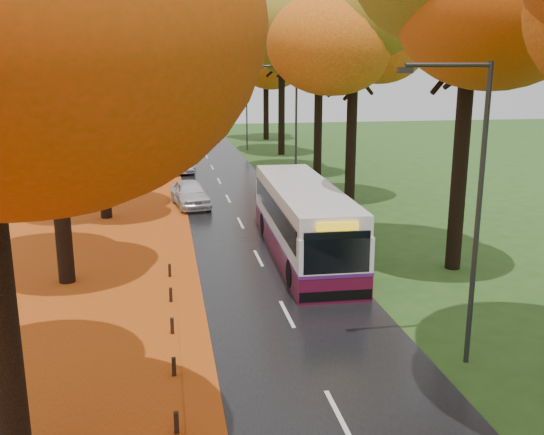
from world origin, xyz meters
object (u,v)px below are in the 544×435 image
object	(u,v)px
car_dark	(182,159)
car_silver	(183,164)
streetlamp_mid	(292,120)
streetlamp_near	(471,194)
streetlamp_far	(244,101)
bus	(303,219)
car_white	(190,193)

from	to	relation	value
car_dark	car_silver	bearing A→B (deg)	-96.79
car_silver	car_dark	bearing A→B (deg)	85.48
streetlamp_mid	car_silver	size ratio (longest dim) A/B	1.98
streetlamp_near	streetlamp_mid	bearing A→B (deg)	90.00
streetlamp_far	bus	distance (m)	33.99
bus	car_silver	xyz separation A→B (m)	(-4.30, 21.89, -0.91)
streetlamp_near	bus	distance (m)	10.86
car_white	car_silver	xyz separation A→B (m)	(0.00, 11.76, -0.09)
streetlamp_near	car_dark	bearing A→B (deg)	100.16
car_white	car_silver	size ratio (longest dim) A/B	1.09
streetlamp_mid	bus	world-z (taller)	streetlamp_mid
streetlamp_near	streetlamp_far	world-z (taller)	same
bus	car_dark	world-z (taller)	bus
car_silver	car_white	bearing A→B (deg)	-94.52
streetlamp_far	car_silver	size ratio (longest dim) A/B	1.98
bus	streetlamp_mid	bearing A→B (deg)	81.88
streetlamp_near	car_white	distance (m)	21.65
car_white	car_dark	xyz separation A→B (m)	(0.00, 14.79, -0.16)
car_white	car_dark	size ratio (longest dim) A/B	1.08
car_white	car_dark	bearing A→B (deg)	81.20
car_silver	streetlamp_near	bearing A→B (deg)	-83.42
car_white	car_silver	distance (m)	11.76
streetlamp_mid	bus	bearing A→B (deg)	-99.62
car_dark	streetlamp_far	bearing A→B (deg)	47.85
streetlamp_near	car_silver	bearing A→B (deg)	101.10
car_white	car_dark	distance (m)	14.79
bus	car_dark	size ratio (longest dim) A/B	2.80
car_silver	bus	bearing A→B (deg)	-83.41
streetlamp_near	bus	size ratio (longest dim) A/B	0.70
car_white	bus	bearing A→B (deg)	-75.79
bus	car_dark	distance (m)	25.30
bus	car_white	bearing A→B (deg)	114.51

